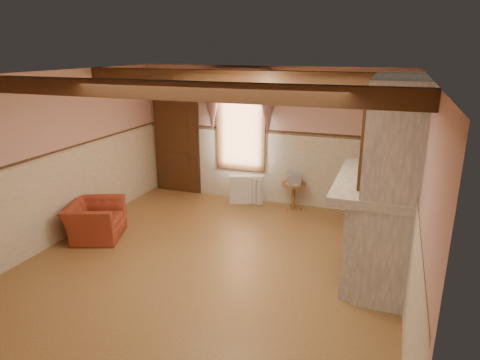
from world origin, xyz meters
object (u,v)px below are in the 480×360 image
(side_table, at_px, (293,196))
(radiator, at_px, (246,189))
(mantel_clock, at_px, (380,159))
(bowl, at_px, (376,180))
(oil_lamp, at_px, (379,159))
(armchair, at_px, (95,220))

(side_table, height_order, radiator, radiator)
(radiator, xyz_separation_m, mantel_clock, (2.62, -1.36, 1.22))
(radiator, bearing_deg, mantel_clock, -46.53)
(bowl, bearing_deg, radiator, 138.75)
(side_table, distance_m, oil_lamp, 2.58)
(side_table, relative_size, mantel_clock, 2.29)
(armchair, distance_m, mantel_clock, 4.79)
(armchair, relative_size, oil_lamp, 3.44)
(mantel_clock, bearing_deg, bowl, -90.00)
(mantel_clock, height_order, oil_lamp, oil_lamp)
(armchair, height_order, side_table, armchair)
(armchair, relative_size, radiator, 1.37)
(armchair, bearing_deg, bowl, -107.96)
(bowl, xyz_separation_m, mantel_clock, (0.00, 0.94, 0.06))
(radiator, relative_size, oil_lamp, 2.50)
(mantel_clock, bearing_deg, oil_lamp, -90.00)
(armchair, xyz_separation_m, side_table, (2.88, 2.48, -0.04))
(side_table, distance_m, bowl, 3.04)
(oil_lamp, bearing_deg, bowl, -90.00)
(oil_lamp, bearing_deg, side_table, 136.20)
(armchair, relative_size, side_table, 1.75)
(armchair, height_order, mantel_clock, mantel_clock)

